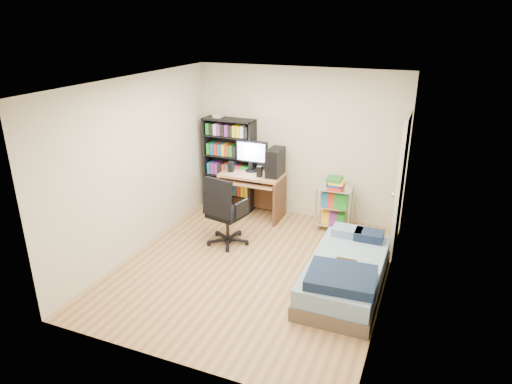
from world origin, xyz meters
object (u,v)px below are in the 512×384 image
at_px(bed, 345,274).
at_px(media_shelf, 230,163).
at_px(office_chair, 226,223).
at_px(computer_desk, 259,177).

bearing_deg(bed, media_shelf, 142.49).
relative_size(media_shelf, office_chair, 1.55).
relative_size(media_shelf, bed, 0.93).
bearing_deg(office_chair, media_shelf, 124.26).
distance_m(computer_desk, office_chair, 1.21).
relative_size(computer_desk, bed, 0.72).
xyz_separation_m(office_chair, bed, (1.92, -0.56, -0.12)).
bearing_deg(office_chair, bed, -4.57).
relative_size(computer_desk, office_chair, 1.20).
xyz_separation_m(media_shelf, computer_desk, (0.63, -0.18, -0.12)).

